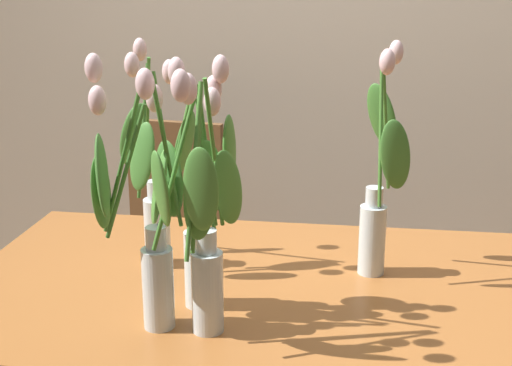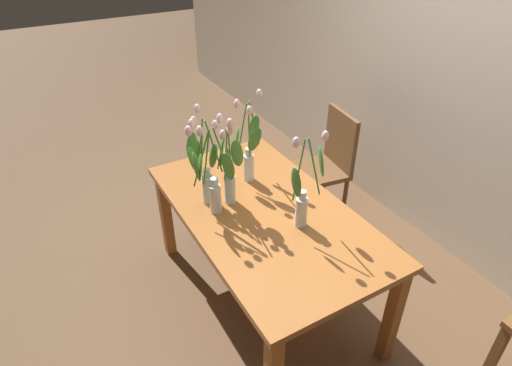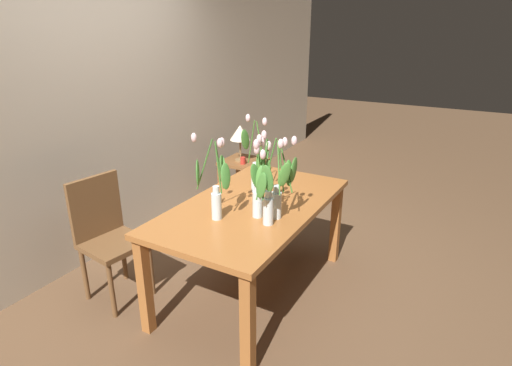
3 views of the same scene
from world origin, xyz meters
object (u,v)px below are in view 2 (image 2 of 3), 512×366
Objects in this scene: tulip_vase_3 at (210,177)px; dining_chair at (328,161)px; tulip_vase_0 at (206,169)px; dining_table at (264,222)px; tulip_vase_4 at (249,151)px; tulip_vase_2 at (304,197)px; tulip_vase_1 at (228,174)px.

tulip_vase_3 is 1.34m from dining_chair.
tulip_vase_3 is (0.13, -0.03, 0.03)m from tulip_vase_0.
tulip_vase_4 reaches higher than dining_table.
tulip_vase_3 is 1.00× the size of tulip_vase_4.
tulip_vase_2 is 0.57m from tulip_vase_4.
dining_table is 0.47m from tulip_vase_0.
tulip_vase_3 is 0.41m from tulip_vase_4.
tulip_vase_4 reaches higher than tulip_vase_3.
tulip_vase_1 is at bearing -138.21° from dining_table.
tulip_vase_1 is (0.10, 0.09, -0.00)m from tulip_vase_0.
tulip_vase_1 is at bearing -53.59° from tulip_vase_4.
dining_table is at bearing 42.19° from tulip_vase_0.
tulip_vase_4 is 0.97m from dining_chair.
tulip_vase_4 is at bearing 126.41° from tulip_vase_1.
tulip_vase_1 is 0.92× the size of tulip_vase_2.
tulip_vase_4 is (-0.07, 0.32, 0.00)m from tulip_vase_0.
tulip_vase_0 is at bearing -77.74° from tulip_vase_4.
tulip_vase_0 reaches higher than dining_table.
dining_chair is (-0.41, 1.19, -0.45)m from tulip_vase_3.
tulip_vase_4 is at bearing -75.79° from dining_chair.
tulip_vase_2 reaches higher than tulip_vase_4.
tulip_vase_4 reaches higher than tulip_vase_1.
tulip_vase_0 is at bearing -76.33° from dining_chair.
tulip_vase_1 is 0.57× the size of dining_chair.
tulip_vase_0 reaches higher than tulip_vase_2.
tulip_vase_0 reaches higher than dining_chair.
tulip_vase_2 is at bearing 45.81° from tulip_vase_3.
dining_table is 2.77× the size of tulip_vase_3.
tulip_vase_3 is at bearing -13.92° from tulip_vase_0.
tulip_vase_0 is 1.10× the size of tulip_vase_1.
tulip_vase_3 is (-0.14, -0.27, 0.33)m from dining_table.
tulip_vase_4 is (-0.17, 0.23, 0.01)m from tulip_vase_1.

